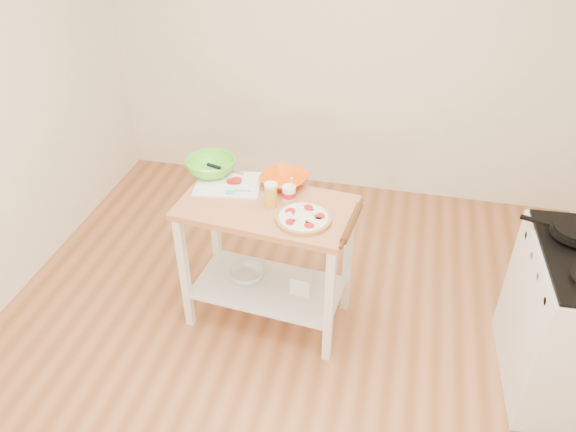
% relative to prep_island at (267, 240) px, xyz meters
% --- Properties ---
extents(room_shell, '(4.04, 4.54, 2.74)m').
position_rel_prep_island_xyz_m(room_shell, '(0.21, -0.46, 0.71)').
color(room_shell, '#B67043').
rests_on(room_shell, ground).
extents(prep_island, '(1.07, 0.65, 0.90)m').
position_rel_prep_island_xyz_m(prep_island, '(0.00, 0.00, 0.00)').
color(prep_island, '#C07D4F').
rests_on(prep_island, ground).
extents(skillet, '(0.40, 0.26, 0.03)m').
position_rel_prep_island_xyz_m(skillet, '(1.68, 0.02, 0.33)').
color(skillet, black).
rests_on(skillet, gas_stove).
extents(pizza, '(0.32, 0.32, 0.05)m').
position_rel_prep_island_xyz_m(pizza, '(0.25, -0.10, 0.28)').
color(pizza, tan).
rests_on(pizza, prep_island).
extents(cutting_board, '(0.44, 0.36, 0.04)m').
position_rel_prep_island_xyz_m(cutting_board, '(-0.29, 0.16, 0.27)').
color(cutting_board, white).
rests_on(cutting_board, prep_island).
extents(spatula, '(0.15, 0.07, 0.01)m').
position_rel_prep_island_xyz_m(spatula, '(-0.20, 0.08, 0.28)').
color(spatula, '#3CCCBF').
rests_on(spatula, cutting_board).
extents(knife, '(0.27, 0.08, 0.01)m').
position_rel_prep_island_xyz_m(knife, '(-0.39, 0.32, 0.28)').
color(knife, silver).
rests_on(knife, cutting_board).
extents(orange_bowl, '(0.35, 0.35, 0.07)m').
position_rel_prep_island_xyz_m(orange_bowl, '(0.05, 0.24, 0.29)').
color(orange_bowl, '#F55E02').
rests_on(orange_bowl, prep_island).
extents(green_bowl, '(0.40, 0.40, 0.10)m').
position_rel_prep_island_xyz_m(green_bowl, '(-0.43, 0.27, 0.31)').
color(green_bowl, '#5EDE32').
rests_on(green_bowl, prep_island).
extents(beer_pint, '(0.08, 0.08, 0.15)m').
position_rel_prep_island_xyz_m(beer_pint, '(0.03, -0.00, 0.34)').
color(beer_pint, gold).
rests_on(beer_pint, prep_island).
extents(yogurt_tub, '(0.08, 0.08, 0.17)m').
position_rel_prep_island_xyz_m(yogurt_tub, '(0.12, 0.07, 0.31)').
color(yogurt_tub, white).
rests_on(yogurt_tub, prep_island).
extents(rolling_pin, '(0.08, 0.37, 0.04)m').
position_rel_prep_island_xyz_m(rolling_pin, '(0.52, -0.10, 0.28)').
color(rolling_pin, '#5A3114').
rests_on(rolling_pin, prep_island).
extents(shelf_glass_bowl, '(0.29, 0.29, 0.07)m').
position_rel_prep_island_xyz_m(shelf_glass_bowl, '(-0.16, 0.04, -0.34)').
color(shelf_glass_bowl, silver).
rests_on(shelf_glass_bowl, prep_island).
extents(shelf_bin, '(0.14, 0.14, 0.13)m').
position_rel_prep_island_xyz_m(shelf_bin, '(0.22, 0.02, -0.32)').
color(shelf_bin, white).
rests_on(shelf_bin, prep_island).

